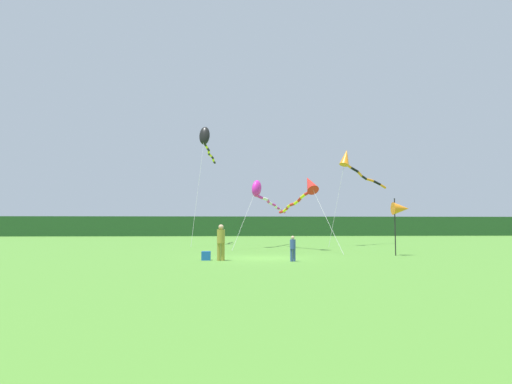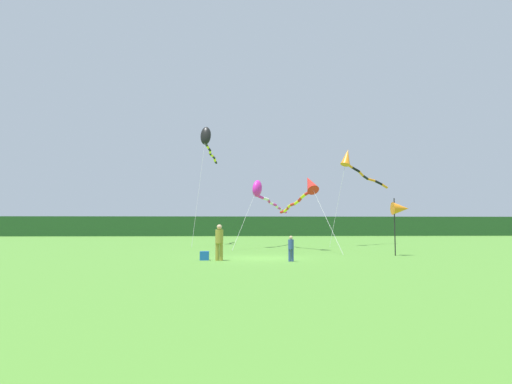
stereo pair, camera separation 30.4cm
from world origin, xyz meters
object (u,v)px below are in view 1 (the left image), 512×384
Objects in this scene: person_adult at (221,240)px; cooler_box at (206,256)px; kite_magenta at (261,193)px; kite_red at (307,188)px; kite_black at (205,139)px; person_child at (293,247)px; banner_flag_pole at (401,209)px; kite_orange at (350,162)px.

person_adult reaches higher than cooler_box.
person_adult is 0.19× the size of kite_magenta.
kite_red is 0.94× the size of kite_black.
kite_black is (-4.97, 17.63, 8.39)m from person_child.
banner_flag_pole is 0.33× the size of kite_red.
kite_magenta is (-2.86, 3.56, -0.07)m from kite_red.
cooler_box is 13.01m from kite_magenta.
person_adult is at bearing 168.85° from person_child.
cooler_box is at bearing -127.77° from kite_orange.
person_adult is 10.32m from banner_flag_pole.
kite_magenta reaches higher than banner_flag_pole.
person_adult is 1.06m from cooler_box.
banner_flag_pole reaches higher than person_adult.
kite_black is 12.40m from kite_orange.
person_adult is 10.80m from kite_red.
kite_black reaches higher than kite_magenta.
kite_red is (2.30, 9.30, 3.51)m from person_child.
person_child is 10.20m from kite_red.
kite_magenta reaches higher than cooler_box.
cooler_box is 0.05× the size of kite_magenta.
person_child is at bearing -87.55° from kite_magenta.
person_adult is at bearing -22.09° from cooler_box.
kite_red is at bearing -48.86° from kite_black.
kite_magenta is at bearing 126.94° from banner_flag_pole.
person_child is at bearing -74.25° from kite_black.
person_child is at bearing -13.16° from cooler_box.
person_adult is at bearing -125.41° from kite_orange.
cooler_box is 11.05m from banner_flag_pole.
kite_magenta is (3.46, 11.92, 3.88)m from cooler_box.
kite_orange is (10.97, 14.15, 6.58)m from cooler_box.
cooler_box is at bearing -127.05° from kite_red.
kite_orange is at bearing 52.23° from cooler_box.
kite_orange reaches higher than person_adult.
person_child is at bearing -11.15° from person_adult.
person_child is 7.61m from banner_flag_pole.
kite_black is (-0.96, 16.69, 8.83)m from cooler_box.
person_child is 0.15× the size of kite_orange.
kite_black reaches higher than person_adult.
person_child is 20.15m from kite_black.
banner_flag_pole is 0.31× the size of kite_black.
kite_magenta is (4.42, -4.77, -4.95)m from kite_black.
kite_red is at bearing -128.80° from kite_orange.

